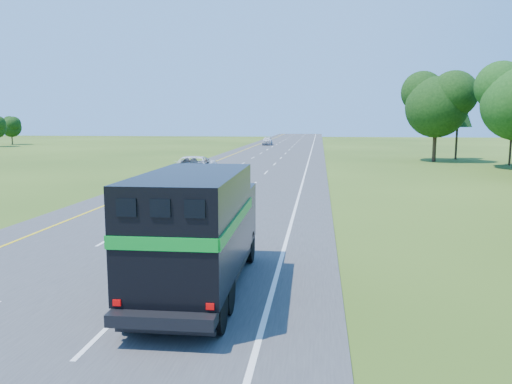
# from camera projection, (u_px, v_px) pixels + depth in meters

# --- Properties ---
(road) EXTENTS (15.00, 260.00, 0.04)m
(road) POSITION_uv_depth(u_px,v_px,m) (251.00, 169.00, 50.21)
(road) COLOR #38383A
(road) RESTS_ON ground
(lane_markings) EXTENTS (11.15, 260.00, 0.01)m
(lane_markings) POSITION_uv_depth(u_px,v_px,m) (251.00, 169.00, 50.21)
(lane_markings) COLOR yellow
(lane_markings) RESTS_ON road
(horse_truck) EXTENTS (2.66, 7.99, 3.51)m
(horse_truck) POSITION_uv_depth(u_px,v_px,m) (198.00, 228.00, 14.12)
(horse_truck) COLOR black
(horse_truck) RESTS_ON road
(white_suv) EXTENTS (3.79, 7.34, 1.98)m
(white_suv) POSITION_uv_depth(u_px,v_px,m) (192.00, 169.00, 40.19)
(white_suv) COLOR silver
(white_suv) RESTS_ON road
(far_car) EXTENTS (2.07, 4.82, 1.62)m
(far_car) POSITION_uv_depth(u_px,v_px,m) (267.00, 141.00, 98.30)
(far_car) COLOR silver
(far_car) RESTS_ON road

